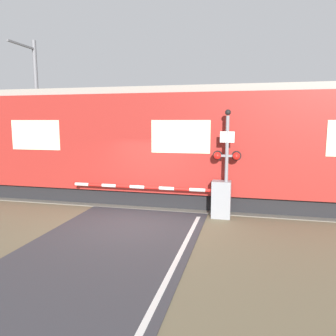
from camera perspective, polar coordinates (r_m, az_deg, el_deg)
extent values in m
plane|color=#6B6047|center=(10.27, -5.74, -9.43)|extent=(80.00, 80.00, 0.00)
cube|color=#666056|center=(13.05, -1.36, -5.48)|extent=(36.00, 3.20, 0.03)
cube|color=#595451|center=(12.36, -2.22, -5.96)|extent=(36.00, 0.08, 0.10)
cube|color=#595451|center=(13.72, -0.59, -4.53)|extent=(36.00, 0.08, 0.10)
cube|color=black|center=(12.76, 3.41, -4.50)|extent=(18.50, 2.48, 0.60)
cube|color=maroon|center=(12.47, 3.49, 4.59)|extent=(20.11, 2.92, 3.44)
cube|color=gray|center=(12.49, 3.57, 13.05)|extent=(19.71, 2.69, 0.24)
cube|color=beige|center=(11.01, 2.17, 5.47)|extent=(2.01, 0.02, 1.10)
cube|color=beige|center=(13.26, -22.09, 5.34)|extent=(2.01, 0.02, 1.10)
cube|color=gray|center=(10.70, 9.24, -5.42)|extent=(0.60, 0.44, 1.20)
cylinder|color=gray|center=(10.64, 9.28, -3.99)|extent=(0.16, 0.16, 0.18)
cylinder|color=red|center=(10.66, 7.89, -3.93)|extent=(0.52, 0.11, 0.11)
cylinder|color=white|center=(10.72, 5.14, -3.82)|extent=(0.52, 0.11, 0.11)
cylinder|color=red|center=(10.81, 2.43, -3.70)|extent=(0.52, 0.11, 0.11)
cylinder|color=white|center=(10.92, -0.23, -3.57)|extent=(0.52, 0.11, 0.11)
cylinder|color=red|center=(11.05, -2.84, -3.44)|extent=(0.52, 0.11, 0.11)
cylinder|color=white|center=(11.20, -5.38, -3.31)|extent=(0.52, 0.11, 0.11)
cylinder|color=red|center=(11.38, -7.84, -3.17)|extent=(0.52, 0.11, 0.11)
cylinder|color=white|center=(11.57, -10.22, -3.03)|extent=(0.52, 0.11, 0.11)
cylinder|color=red|center=(11.78, -12.53, -2.89)|extent=(0.52, 0.11, 0.11)
cylinder|color=white|center=(12.02, -14.74, -2.75)|extent=(0.52, 0.11, 0.11)
cylinder|color=red|center=(12.14, -15.82, -2.69)|extent=(0.20, 0.02, 0.20)
cylinder|color=gray|center=(10.44, 10.15, -0.02)|extent=(0.11, 0.11, 3.26)
cube|color=gray|center=(10.40, 10.21, 2.11)|extent=(0.70, 0.07, 0.07)
sphere|color=red|center=(10.37, 8.58, 2.13)|extent=(0.24, 0.24, 0.24)
sphere|color=red|center=(10.34, 11.80, 2.03)|extent=(0.24, 0.24, 0.24)
cylinder|color=black|center=(10.48, 8.64, 2.19)|extent=(0.30, 0.06, 0.30)
cylinder|color=black|center=(10.44, 11.82, 2.09)|extent=(0.30, 0.06, 0.30)
cube|color=white|center=(10.31, 10.28, 5.34)|extent=(0.44, 0.02, 0.34)
sphere|color=black|center=(10.34, 10.40, 9.51)|extent=(0.18, 0.18, 0.18)
cylinder|color=slate|center=(17.44, -21.74, 8.76)|extent=(0.20, 0.20, 6.90)
cube|color=slate|center=(17.05, -24.15, 18.99)|extent=(0.10, 1.80, 0.08)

